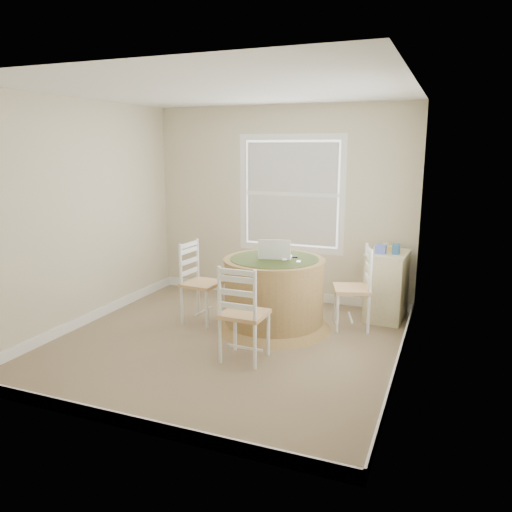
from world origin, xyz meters
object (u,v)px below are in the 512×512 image
at_px(chair_right, 352,288).
at_px(corner_chest, 386,285).
at_px(chair_left, 202,283).
at_px(chair_near, 244,314).
at_px(round_table, 274,291).
at_px(laptop, 275,255).

distance_m(chair_right, corner_chest, 0.58).
relative_size(chair_left, chair_near, 1.00).
distance_m(round_table, chair_near, 0.94).
xyz_separation_m(round_table, corner_chest, (1.16, 0.81, -0.03)).
distance_m(chair_right, laptop, 0.96).
relative_size(chair_left, chair_right, 1.00).
height_order(round_table, chair_left, chair_left).
relative_size(round_table, chair_right, 1.40).
distance_m(round_table, laptop, 0.41).
relative_size(chair_right, corner_chest, 1.14).
bearing_deg(chair_left, corner_chest, -61.36).
bearing_deg(round_table, chair_right, 8.36).
distance_m(chair_near, laptop, 1.03).
height_order(chair_right, corner_chest, chair_right).
bearing_deg(chair_right, round_table, -85.61).
xyz_separation_m(chair_near, corner_chest, (1.12, 1.75, -0.06)).
bearing_deg(corner_chest, chair_right, -120.75).
xyz_separation_m(chair_near, chair_right, (0.80, 1.27, 0.00)).
bearing_deg(round_table, chair_near, -101.65).
distance_m(chair_near, corner_chest, 2.08).
distance_m(round_table, corner_chest, 1.41).
bearing_deg(corner_chest, laptop, -141.99).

